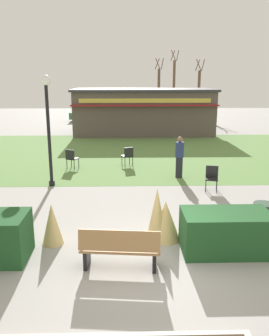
# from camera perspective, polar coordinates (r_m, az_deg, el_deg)

# --- Properties ---
(ground_plane) EXTENTS (80.00, 80.00, 0.00)m
(ground_plane) POSITION_cam_1_polar(r_m,az_deg,el_deg) (8.01, 2.66, -15.41)
(ground_plane) COLOR #999691
(lawn_patch) EXTENTS (36.00, 12.00, 0.01)m
(lawn_patch) POSITION_cam_1_polar(r_m,az_deg,el_deg) (19.12, 0.16, 2.46)
(lawn_patch) COLOR #5B8442
(lawn_patch) RESTS_ON ground_plane
(park_bench) EXTENTS (1.74, 0.68, 0.95)m
(park_bench) POSITION_cam_1_polar(r_m,az_deg,el_deg) (7.65, -2.36, -12.85)
(park_bench) COLOR #9E7547
(park_bench) RESTS_ON ground_plane
(hedge_right) EXTENTS (2.04, 1.10, 0.97)m
(hedge_right) POSITION_cam_1_polar(r_m,az_deg,el_deg) (8.63, 14.53, -9.98)
(hedge_right) COLOR #1E4C23
(hedge_right) RESTS_ON ground_plane
(ornamental_grass_behind_left) EXTENTS (0.76, 0.76, 1.01)m
(ornamental_grass_behind_left) POSITION_cam_1_polar(r_m,az_deg,el_deg) (8.96, 5.02, -8.44)
(ornamental_grass_behind_left) COLOR tan
(ornamental_grass_behind_left) RESTS_ON ground_plane
(ornamental_grass_behind_right) EXTENTS (0.53, 0.53, 1.37)m
(ornamental_grass_behind_right) POSITION_cam_1_polar(r_m,az_deg,el_deg) (8.85, 3.66, -7.48)
(ornamental_grass_behind_right) COLOR tan
(ornamental_grass_behind_right) RESTS_ON ground_plane
(ornamental_grass_behind_center) EXTENTS (0.52, 0.52, 1.03)m
(ornamental_grass_behind_center) POSITION_cam_1_polar(r_m,az_deg,el_deg) (8.93, -13.16, -8.82)
(ornamental_grass_behind_center) COLOR tan
(ornamental_grass_behind_center) RESTS_ON ground_plane
(lamppost_mid) EXTENTS (0.36, 0.36, 4.06)m
(lamppost_mid) POSITION_cam_1_polar(r_m,az_deg,el_deg) (13.24, -13.82, 7.89)
(lamppost_mid) COLOR black
(lamppost_mid) RESTS_ON ground_plane
(trash_bin) EXTENTS (0.52, 0.52, 0.87)m
(trash_bin) POSITION_cam_1_polar(r_m,az_deg,el_deg) (9.77, 19.98, -7.78)
(trash_bin) COLOR #2D4233
(trash_bin) RESTS_ON ground_plane
(food_kiosk) EXTENTS (9.99, 4.68, 3.18)m
(food_kiosk) POSITION_cam_1_polar(r_m,az_deg,el_deg) (25.81, 1.44, 9.18)
(food_kiosk) COLOR #594C47
(food_kiosk) RESTS_ON ground_plane
(cafe_chair_west) EXTENTS (0.57, 0.57, 0.89)m
(cafe_chair_west) POSITION_cam_1_polar(r_m,az_deg,el_deg) (16.20, -1.07, 2.15)
(cafe_chair_west) COLOR black
(cafe_chair_west) RESTS_ON ground_plane
(cafe_chair_east) EXTENTS (0.53, 0.53, 0.89)m
(cafe_chair_east) POSITION_cam_1_polar(r_m,az_deg,el_deg) (13.00, 12.37, -1.30)
(cafe_chair_east) COLOR black
(cafe_chair_east) RESTS_ON ground_plane
(cafe_chair_center) EXTENTS (0.58, 0.58, 0.89)m
(cafe_chair_center) POSITION_cam_1_polar(r_m,az_deg,el_deg) (15.93, -10.16, 1.71)
(cafe_chair_center) COLOR black
(cafe_chair_center) RESTS_ON ground_plane
(person_strolling) EXTENTS (0.34, 0.34, 1.69)m
(person_strolling) POSITION_cam_1_polar(r_m,az_deg,el_deg) (14.36, 7.27, 1.79)
(person_strolling) COLOR #23232D
(person_strolling) RESTS_ON ground_plane
(parked_car_west_slot) EXTENTS (4.21, 2.08, 1.20)m
(parked_car_west_slot) POSITION_cam_1_polar(r_m,az_deg,el_deg) (33.25, -6.78, 8.62)
(parked_car_west_slot) COLOR #2D6638
(parked_car_west_slot) RESTS_ON ground_plane
(parked_car_center_slot) EXTENTS (4.36, 2.37, 1.20)m
(parked_car_center_slot) POSITION_cam_1_polar(r_m,az_deg,el_deg) (33.17, 1.85, 8.70)
(parked_car_center_slot) COLOR navy
(parked_car_center_slot) RESTS_ON ground_plane
(tree_left_bg) EXTENTS (0.91, 0.96, 6.81)m
(tree_left_bg) POSITION_cam_1_polar(r_m,az_deg,el_deg) (40.31, 6.38, 13.05)
(tree_left_bg) COLOR brown
(tree_left_bg) RESTS_ON ground_plane
(tree_right_bg) EXTENTS (0.91, 0.96, 5.68)m
(tree_right_bg) POSITION_cam_1_polar(r_m,az_deg,el_deg) (36.91, 10.33, 11.92)
(tree_right_bg) COLOR brown
(tree_right_bg) RESTS_ON ground_plane
(tree_center_bg) EXTENTS (0.91, 0.96, 5.88)m
(tree_center_bg) POSITION_cam_1_polar(r_m,az_deg,el_deg) (38.15, 3.93, 12.34)
(tree_center_bg) COLOR brown
(tree_center_bg) RESTS_ON ground_plane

